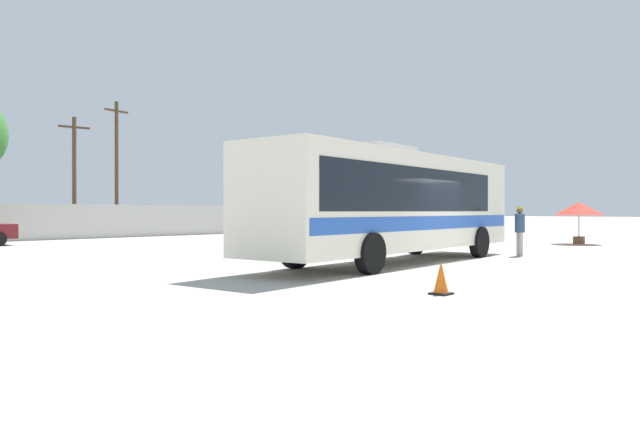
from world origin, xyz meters
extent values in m
plane|color=#A3A099|center=(0.00, 10.00, 0.00)|extent=(300.00, 300.00, 0.00)
cube|color=beige|center=(0.00, 23.22, 0.97)|extent=(80.00, 0.30, 1.95)
cube|color=silver|center=(-0.80, 1.10, 1.85)|extent=(11.82, 3.63, 2.81)
cube|color=black|center=(-1.38, 1.05, 2.19)|extent=(9.74, 3.46, 1.24)
cube|color=#2351B2|center=(-0.80, 1.10, 1.23)|extent=(11.59, 3.63, 0.39)
cube|color=#19212D|center=(5.01, 1.65, 2.35)|extent=(0.25, 2.29, 1.46)
cube|color=#2351B2|center=(5.01, 1.65, 0.78)|extent=(0.29, 2.49, 0.68)
cube|color=#B2B2B2|center=(-1.67, 1.02, 3.37)|extent=(2.32, 1.60, 0.24)
cylinder|color=black|center=(2.68, 2.66, 0.52)|extent=(1.06, 0.40, 1.04)
cylinder|color=black|center=(2.91, 0.22, 0.52)|extent=(1.06, 0.40, 1.04)
cylinder|color=black|center=(-4.10, 2.02, 0.52)|extent=(1.06, 0.40, 1.04)
cylinder|color=black|center=(-3.87, -0.42, 0.52)|extent=(1.06, 0.40, 1.04)
cylinder|color=#B7B2A8|center=(4.51, -0.43, 0.41)|extent=(0.15, 0.15, 0.82)
cylinder|color=#B7B2A8|center=(4.42, -0.56, 0.41)|extent=(0.15, 0.15, 0.82)
cylinder|color=#33476B|center=(4.47, -0.50, 1.15)|extent=(0.48, 0.48, 0.65)
sphere|color=brown|center=(4.47, -0.50, 1.59)|extent=(0.22, 0.22, 0.22)
cylinder|color=yellow|center=(4.47, -0.50, 1.69)|extent=(0.23, 0.23, 0.07)
cylinder|color=gray|center=(13.61, 0.75, 0.97)|extent=(0.05, 0.05, 1.95)
cone|color=red|center=(13.61, 0.75, 1.69)|extent=(2.25, 2.25, 0.62)
cube|color=brown|center=(13.61, 0.75, 0.18)|extent=(0.49, 0.49, 0.36)
cylinder|color=#4C3823|center=(0.41, 25.15, 3.56)|extent=(0.24, 0.24, 7.12)
cube|color=#473321|center=(0.41, 25.15, 6.52)|extent=(1.80, 0.35, 0.12)
cylinder|color=#4C3823|center=(3.56, 26.00, 4.28)|extent=(0.24, 0.24, 8.57)
cube|color=#473321|center=(3.56, 26.00, 7.97)|extent=(1.78, 0.51, 0.12)
cube|color=black|center=(-5.84, -3.66, 0.02)|extent=(0.36, 0.36, 0.04)
cone|color=orange|center=(-5.84, -3.66, 0.34)|extent=(0.28, 0.28, 0.60)
camera|label=1|loc=(-15.69, -9.71, 1.58)|focal=33.78mm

